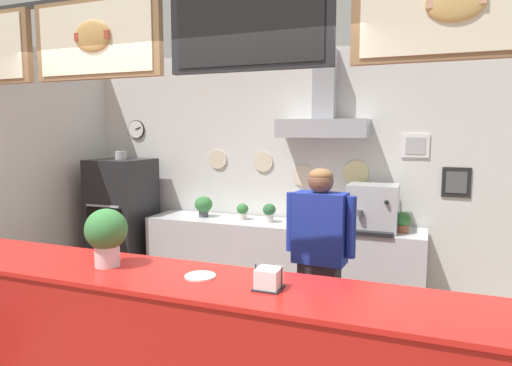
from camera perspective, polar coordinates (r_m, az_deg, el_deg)
The scene contains 13 objects.
back_wall_assembly at distance 5.17m, azimuth 3.41°, elevation 2.46°, with size 5.23×2.68×2.87m.
service_counter at distance 3.14m, azimuth -12.74°, elevation -20.16°, with size 4.44×0.65×1.03m.
back_prep_counter at distance 5.16m, azimuth 2.87°, elevation -10.05°, with size 3.16×0.59×0.90m.
pizza_oven at distance 5.90m, azimuth -16.69°, elevation -4.71°, with size 0.66×0.73×1.68m.
shop_worker at distance 3.70m, azimuth 8.15°, elevation -9.75°, with size 0.58×0.25×1.63m.
espresso_machine at distance 4.77m, azimuth 14.77°, elevation -3.09°, with size 0.50×0.50×0.48m.
potted_thyme at distance 5.40m, azimuth -6.75°, elevation -2.85°, with size 0.21×0.21×0.25m.
potted_basil at distance 5.19m, azimuth -1.74°, elevation -3.57°, with size 0.14×0.14×0.19m.
potted_oregano at distance 4.78m, azimuth 18.28°, elevation -4.70°, with size 0.17×0.17×0.21m.
potted_rosemary at distance 5.04m, azimuth 1.71°, elevation -3.68°, with size 0.15×0.15×0.21m.
condiment_plate at distance 2.81m, azimuth -7.17°, elevation -11.76°, with size 0.19×0.19×0.01m.
basil_vase at distance 3.12m, azimuth -18.64°, elevation -6.31°, with size 0.28×0.28×0.39m.
napkin_holder at distance 2.58m, azimuth 1.61°, elevation -12.24°, with size 0.16×0.16×0.14m.
Camera 1 is at (1.58, -2.70, 1.92)m, focal length 31.19 mm.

